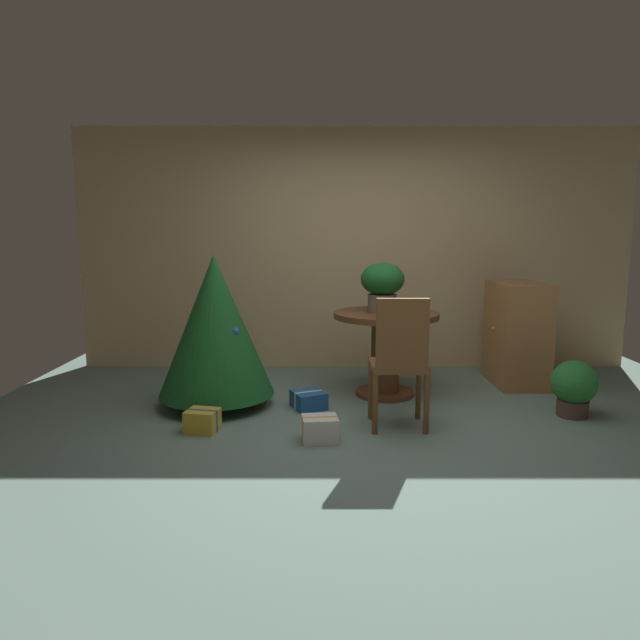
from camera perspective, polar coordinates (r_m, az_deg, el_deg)
name	(u,v)px	position (r m, az deg, el deg)	size (l,w,h in m)	color
ground_plane	(370,435)	(4.21, 5.11, -11.71)	(6.60, 6.60, 0.00)	slate
back_wall_panel	(353,250)	(6.14, 3.40, 7.19)	(6.00, 0.10, 2.60)	tan
round_dining_table	(384,341)	(5.11, 6.58, -2.17)	(0.95, 0.95, 0.77)	brown
flower_vase	(381,284)	(5.06, 6.26, 3.73)	(0.40, 0.40, 0.45)	#665B51
wooden_chair_near	(398,357)	(4.20, 8.05, -3.74)	(0.43, 0.38, 1.02)	brown
holiday_tree	(214,325)	(4.81, -10.84, -0.56)	(0.99, 0.99, 1.30)	brown
gift_box_gold	(201,421)	(4.34, -12.11, -10.07)	(0.27, 0.24, 0.17)	gold
gift_box_cream	(318,429)	(4.07, -0.16, -11.11)	(0.27, 0.24, 0.18)	silver
gift_box_blue	(307,400)	(4.80, -1.33, -8.18)	(0.34, 0.35, 0.15)	#1E569E
wooden_cabinet	(515,334)	(5.80, 19.38, -1.32)	(0.48, 0.74, 1.01)	#9E6B3D
potted_plant	(572,386)	(4.99, 24.45, -6.19)	(0.36, 0.36, 0.46)	#4C382D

